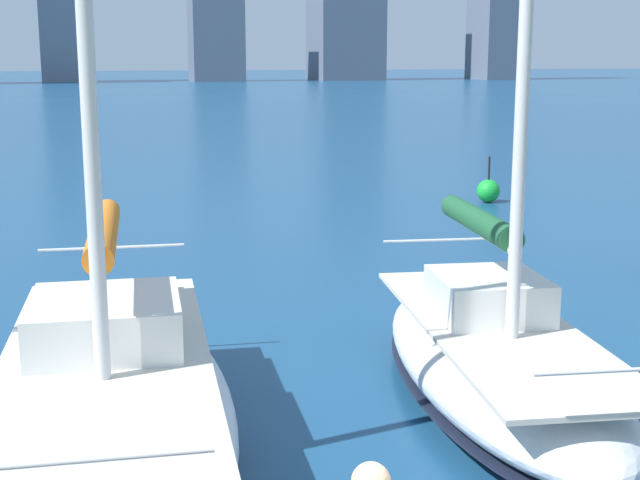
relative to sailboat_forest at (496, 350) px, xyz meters
name	(u,v)px	position (x,y,z in m)	size (l,w,h in m)	color
sailboat_forest	(496,350)	(0.00, 0.00, 0.00)	(3.30, 6.93, 12.96)	silver
sailboat_orange	(108,403)	(4.85, 0.37, 0.01)	(3.48, 7.91, 10.68)	white
channel_buoy	(488,191)	(-7.48, -14.44, -0.32)	(0.70, 0.70, 1.40)	green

